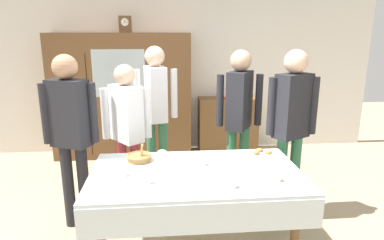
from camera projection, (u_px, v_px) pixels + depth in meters
The scene contains 22 objects.
ground_plane at pixel (194, 236), 3.25m from camera, with size 12.00×12.00×0.00m, color tan.
back_wall at pixel (179, 68), 5.46m from camera, with size 6.40×0.10×2.70m, color silver.
dining_table at pixel (196, 184), 2.86m from camera, with size 1.79×1.03×0.77m.
wall_cabinet at pixel (122, 96), 5.20m from camera, with size 2.11×0.46×1.91m.
mantel_clock at pixel (125, 24), 4.94m from camera, with size 0.18×0.11×0.24m.
bookshelf_low at pixel (228, 125), 5.52m from camera, with size 0.96×0.35×0.89m.
book_stack at pixel (228, 96), 5.40m from camera, with size 0.18×0.21×0.06m.
tea_cup_far_left at pixel (232, 185), 2.55m from camera, with size 0.13×0.13×0.06m.
tea_cup_near_left at pixel (277, 178), 2.66m from camera, with size 0.13×0.13×0.06m.
tea_cup_center at pixel (123, 174), 2.75m from camera, with size 0.13×0.13×0.06m.
tea_cup_back_edge at pixel (203, 163), 2.98m from camera, with size 0.13×0.13×0.06m.
tea_cup_mid_right at pixel (147, 181), 2.62m from camera, with size 0.13×0.13×0.06m.
tea_cup_mid_left at pixel (162, 154), 3.19m from camera, with size 0.13×0.13×0.06m.
bread_basket at pixel (139, 157), 3.09m from camera, with size 0.24×0.24×0.16m.
pastry_plate at pixel (262, 153), 3.25m from camera, with size 0.28×0.28×0.05m.
spoon_far_right at pixel (123, 188), 2.55m from camera, with size 0.12×0.02×0.01m.
spoon_far_left at pixel (301, 185), 2.60m from camera, with size 0.12×0.02×0.01m.
person_behind_table_right at pixel (239, 110), 3.78m from camera, with size 0.52×0.41×1.74m.
person_by_cabinet at pixel (70, 125), 3.20m from camera, with size 0.52×0.33×1.73m.
person_near_right_end at pixel (127, 124), 3.55m from camera, with size 0.52×0.41×1.60m.
person_behind_table_left at pixel (156, 103), 4.06m from camera, with size 0.52×0.40×1.76m.
person_beside_shelf at pixel (292, 117), 3.41m from camera, with size 0.52×0.35×1.76m.
Camera 1 is at (-0.27, -2.85, 1.91)m, focal length 31.45 mm.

